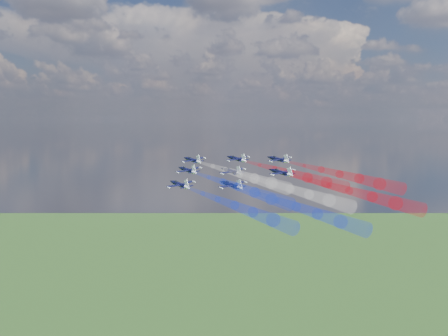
# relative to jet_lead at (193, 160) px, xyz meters

# --- Properties ---
(jet_lead) EXTENTS (13.76, 13.84, 4.96)m
(jet_lead) POSITION_rel_jet_lead_xyz_m (0.00, 0.00, 0.00)
(jet_lead) COLOR black
(trail_lead) EXTENTS (33.43, 30.53, 8.04)m
(trail_lead) POSITION_rel_jet_lead_xyz_m (19.05, -16.78, -2.49)
(trail_lead) COLOR white
(jet_inner_left) EXTENTS (13.76, 13.84, 4.96)m
(jet_inner_left) POSITION_rel_jet_lead_xyz_m (1.82, -11.73, -2.18)
(jet_inner_left) COLOR black
(trail_inner_left) EXTENTS (33.43, 30.53, 8.04)m
(trail_inner_left) POSITION_rel_jet_lead_xyz_m (20.86, -28.51, -4.67)
(trail_inner_left) COLOR #1B37EC
(jet_inner_right) EXTENTS (13.76, 13.84, 4.96)m
(jet_inner_right) POSITION_rel_jet_lead_xyz_m (14.52, 1.80, 0.51)
(jet_inner_right) COLOR black
(trail_inner_right) EXTENTS (33.43, 30.53, 8.04)m
(trail_inner_right) POSITION_rel_jet_lead_xyz_m (33.57, -14.98, -1.98)
(trail_inner_right) COLOR red
(jet_outer_left) EXTENTS (13.76, 13.84, 4.96)m
(jet_outer_left) POSITION_rel_jet_lead_xyz_m (3.99, -26.66, -4.76)
(jet_outer_left) COLOR black
(trail_outer_left) EXTENTS (33.43, 30.53, 8.04)m
(trail_outer_left) POSITION_rel_jet_lead_xyz_m (23.04, -43.44, -7.25)
(trail_outer_left) COLOR #1B37EC
(jet_center_third) EXTENTS (13.76, 13.84, 4.96)m
(jet_center_third) POSITION_rel_jet_lead_xyz_m (15.91, -13.24, -2.08)
(jet_center_third) COLOR black
(trail_center_third) EXTENTS (33.43, 30.53, 8.04)m
(trail_center_third) POSITION_rel_jet_lead_xyz_m (34.95, -30.03, -4.57)
(trail_center_third) COLOR white
(jet_outer_right) EXTENTS (13.76, 13.84, 4.96)m
(jet_outer_right) POSITION_rel_jet_lead_xyz_m (28.28, 0.55, 0.66)
(jet_outer_right) COLOR black
(trail_outer_right) EXTENTS (33.43, 30.53, 8.04)m
(trail_outer_right) POSITION_rel_jet_lead_xyz_m (47.32, -16.23, -1.83)
(trail_outer_right) COLOR red
(jet_rear_left) EXTENTS (13.76, 13.84, 4.96)m
(jet_rear_left) POSITION_rel_jet_lead_xyz_m (18.71, -26.42, -4.50)
(jet_rear_left) COLOR black
(trail_rear_left) EXTENTS (33.43, 30.53, 8.04)m
(trail_rear_left) POSITION_rel_jet_lead_xyz_m (37.76, -43.20, -6.99)
(trail_rear_left) COLOR #1B37EC
(jet_rear_right) EXTENTS (13.76, 13.84, 4.96)m
(jet_rear_right) POSITION_rel_jet_lead_xyz_m (30.90, -14.82, -1.93)
(jet_rear_right) COLOR black
(trail_rear_right) EXTENTS (33.43, 30.53, 8.04)m
(trail_rear_right) POSITION_rel_jet_lead_xyz_m (49.95, -31.60, -4.42)
(trail_rear_right) COLOR red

